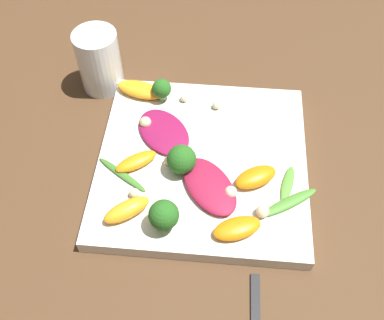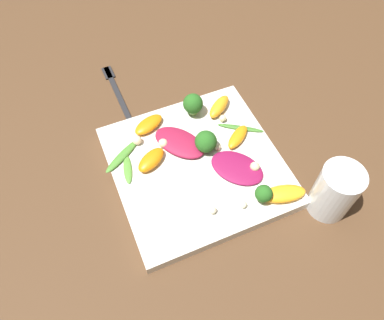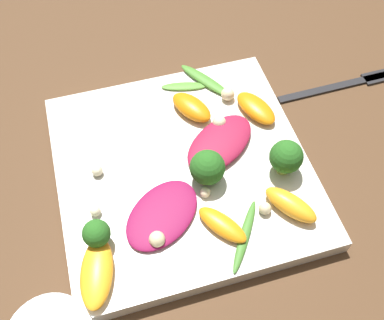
{
  "view_description": "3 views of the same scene",
  "coord_description": "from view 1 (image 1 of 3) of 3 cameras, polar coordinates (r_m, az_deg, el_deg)",
  "views": [
    {
      "loc": [
        -0.02,
        0.38,
        0.53
      ],
      "look_at": [
        0.01,
        0.01,
        0.03
      ],
      "focal_mm": 42.0,
      "sensor_mm": 36.0,
      "label": 1
    },
    {
      "loc": [
        -0.15,
        -0.33,
        0.58
      ],
      "look_at": [
        -0.01,
        -0.0,
        0.04
      ],
      "focal_mm": 35.0,
      "sensor_mm": 36.0,
      "label": 2
    },
    {
      "loc": [
        0.28,
        -0.07,
        0.47
      ],
      "look_at": [
        0.01,
        0.01,
        0.04
      ],
      "focal_mm": 42.0,
      "sensor_mm": 36.0,
      "label": 3
    }
  ],
  "objects": [
    {
      "name": "arugula_sprig_1",
      "position": [
        0.62,
        -8.87,
        -1.81
      ],
      "size": [
        0.08,
        0.06,
        0.01
      ],
      "color": "#3D7528",
      "rests_on": "plate"
    },
    {
      "name": "orange_segment_1",
      "position": [
        0.63,
        -7.12,
        -0.18
      ],
      "size": [
        0.06,
        0.05,
        0.01
      ],
      "color": "orange",
      "rests_on": "plate"
    },
    {
      "name": "macadamia_nut_6",
      "position": [
        0.59,
        8.95,
        -6.44
      ],
      "size": [
        0.02,
        0.02,
        0.02
      ],
      "color": "beige",
      "rests_on": "plate"
    },
    {
      "name": "orange_segment_2",
      "position": [
        0.72,
        -6.6,
        8.87
      ],
      "size": [
        0.08,
        0.05,
        0.02
      ],
      "color": "orange",
      "rests_on": "plate"
    },
    {
      "name": "macadamia_nut_3",
      "position": [
        0.6,
        4.95,
        -4.1
      ],
      "size": [
        0.02,
        0.02,
        0.02
      ],
      "color": "beige",
      "rests_on": "plate"
    },
    {
      "name": "broccoli_floret_2",
      "position": [
        0.7,
        -3.87,
        8.98
      ],
      "size": [
        0.03,
        0.03,
        0.04
      ],
      "color": "#84AD5B",
      "rests_on": "plate"
    },
    {
      "name": "orange_segment_3",
      "position": [
        0.57,
        5.74,
        -8.62
      ],
      "size": [
        0.07,
        0.05,
        0.02
      ],
      "color": "orange",
      "rests_on": "plate"
    },
    {
      "name": "arugula_sprig_0",
      "position": [
        0.62,
        12.03,
        -2.99
      ],
      "size": [
        0.03,
        0.06,
        0.0
      ],
      "color": "#518E33",
      "rests_on": "plate"
    },
    {
      "name": "orange_segment_0",
      "position": [
        0.58,
        -8.3,
        -6.27
      ],
      "size": [
        0.07,
        0.06,
        0.02
      ],
      "color": "orange",
      "rests_on": "plate"
    },
    {
      "name": "radicchio_leaf_1",
      "position": [
        0.66,
        -3.62,
        3.6
      ],
      "size": [
        0.11,
        0.12,
        0.01
      ],
      "color": "maroon",
      "rests_on": "plate"
    },
    {
      "name": "macadamia_nut_1",
      "position": [
        0.69,
        3.15,
        7.01
      ],
      "size": [
        0.01,
        0.01,
        0.01
      ],
      "color": "beige",
      "rests_on": "plate"
    },
    {
      "name": "broccoli_floret_0",
      "position": [
        0.56,
        -3.6,
        -7.03
      ],
      "size": [
        0.04,
        0.04,
        0.05
      ],
      "color": "#84AD5B",
      "rests_on": "plate"
    },
    {
      "name": "radicchio_leaf_0",
      "position": [
        0.6,
        2.23,
        -3.32
      ],
      "size": [
        0.1,
        0.12,
        0.01
      ],
      "color": "maroon",
      "rests_on": "plate"
    },
    {
      "name": "ground_plane",
      "position": [
        0.65,
        1.29,
        -0.89
      ],
      "size": [
        2.4,
        2.4,
        0.0
      ],
      "primitive_type": "plane",
      "color": "#4C331E"
    },
    {
      "name": "macadamia_nut_2",
      "position": [
        0.7,
        -1.0,
        7.87
      ],
      "size": [
        0.01,
        0.01,
        0.01
      ],
      "color": "beige",
      "rests_on": "plate"
    },
    {
      "name": "macadamia_nut_5",
      "position": [
        0.63,
        -3.09,
        -0.12
      ],
      "size": [
        0.01,
        0.01,
        0.01
      ],
      "color": "beige",
      "rests_on": "plate"
    },
    {
      "name": "arugula_sprig_2",
      "position": [
        0.6,
        12.26,
        -5.28
      ],
      "size": [
        0.08,
        0.06,
        0.01
      ],
      "color": "#47842D",
      "rests_on": "plate"
    },
    {
      "name": "plate",
      "position": [
        0.64,
        1.31,
        -0.33
      ],
      "size": [
        0.29,
        0.29,
        0.02
      ],
      "color": "silver",
      "rests_on": "ground_plane"
    },
    {
      "name": "macadamia_nut_4",
      "position": [
        0.6,
        -7.34,
        -4.2
      ],
      "size": [
        0.01,
        0.01,
        0.01
      ],
      "color": "beige",
      "rests_on": "plate"
    },
    {
      "name": "drinking_glass",
      "position": [
        0.74,
        -11.69,
        12.2
      ],
      "size": [
        0.07,
        0.07,
        0.1
      ],
      "color": "white",
      "rests_on": "ground_plane"
    },
    {
      "name": "orange_segment_4",
      "position": [
        0.61,
        8.08,
        -2.16
      ],
      "size": [
        0.07,
        0.06,
        0.02
      ],
      "color": "orange",
      "rests_on": "plate"
    },
    {
      "name": "broccoli_floret_1",
      "position": [
        0.61,
        -1.33,
        0.06
      ],
      "size": [
        0.04,
        0.04,
        0.04
      ],
      "color": "#7A9E51",
      "rests_on": "plate"
    },
    {
      "name": "macadamia_nut_0",
      "position": [
        0.67,
        -5.94,
        4.78
      ],
      "size": [
        0.02,
        0.02,
        0.02
      ],
      "color": "beige",
      "rests_on": "plate"
    }
  ]
}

